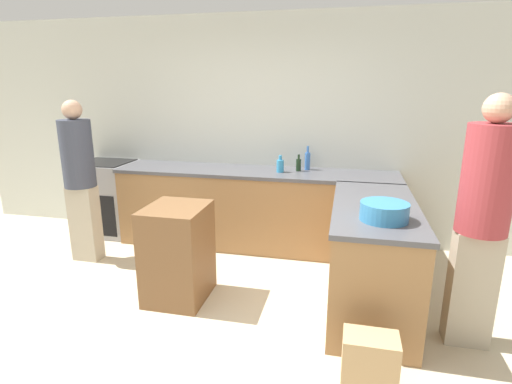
{
  "coord_description": "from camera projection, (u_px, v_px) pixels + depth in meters",
  "views": [
    {
      "loc": [
        1.03,
        -2.46,
        1.9
      ],
      "look_at": [
        0.27,
        0.86,
        0.98
      ],
      "focal_mm": 28.0,
      "sensor_mm": 36.0,
      "label": 1
    }
  ],
  "objects": [
    {
      "name": "range_oven",
      "position": [
        108.0,
        198.0,
        5.2
      ],
      "size": [
        0.67,
        0.62,
        0.94
      ],
      "color": "#99999E",
      "rests_on": "ground_plane"
    },
    {
      "name": "island_table",
      "position": [
        178.0,
        253.0,
        3.58
      ],
      "size": [
        0.51,
        0.59,
        0.87
      ],
      "color": "brown",
      "rests_on": "ground_plane"
    },
    {
      "name": "wine_bottle_dark",
      "position": [
        299.0,
        164.0,
        4.59
      ],
      "size": [
        0.06,
        0.06,
        0.19
      ],
      "color": "black",
      "rests_on": "counter_back"
    },
    {
      "name": "dish_soap_bottle",
      "position": [
        280.0,
        166.0,
        4.52
      ],
      "size": [
        0.08,
        0.08,
        0.19
      ],
      "color": "#338CBF",
      "rests_on": "counter_back"
    },
    {
      "name": "mixing_bowl",
      "position": [
        384.0,
        211.0,
        2.91
      ],
      "size": [
        0.35,
        0.35,
        0.14
      ],
      "color": "teal",
      "rests_on": "counter_peninsula"
    },
    {
      "name": "person_by_range",
      "position": [
        80.0,
        176.0,
        4.25
      ],
      "size": [
        0.33,
        0.33,
        1.75
      ],
      "color": "#ADA38E",
      "rests_on": "ground_plane"
    },
    {
      "name": "paper_bag",
      "position": [
        369.0,
        364.0,
        2.5
      ],
      "size": [
        0.34,
        0.22,
        0.4
      ],
      "color": "tan",
      "rests_on": "ground_plane"
    },
    {
      "name": "counter_back",
      "position": [
        255.0,
        208.0,
        4.76
      ],
      "size": [
        3.27,
        0.69,
        0.93
      ],
      "color": "olive",
      "rests_on": "ground_plane"
    },
    {
      "name": "wall_back",
      "position": [
        262.0,
        131.0,
        4.87
      ],
      "size": [
        8.0,
        0.06,
        2.7
      ],
      "color": "silver",
      "rests_on": "ground_plane"
    },
    {
      "name": "water_bottle_blue",
      "position": [
        307.0,
        160.0,
        4.65
      ],
      "size": [
        0.06,
        0.06,
        0.28
      ],
      "color": "#386BB7",
      "rests_on": "counter_back"
    },
    {
      "name": "ground_plane",
      "position": [
        197.0,
        343.0,
        3.03
      ],
      "size": [
        14.0,
        14.0,
        0.0
      ],
      "primitive_type": "plane",
      "color": "beige"
    },
    {
      "name": "person_at_peninsula",
      "position": [
        482.0,
        216.0,
        2.79
      ],
      "size": [
        0.34,
        0.34,
        1.85
      ],
      "color": "#ADA38E",
      "rests_on": "ground_plane"
    },
    {
      "name": "counter_peninsula",
      "position": [
        371.0,
        256.0,
        3.44
      ],
      "size": [
        0.69,
        1.59,
        0.93
      ],
      "color": "olive",
      "rests_on": "ground_plane"
    }
  ]
}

